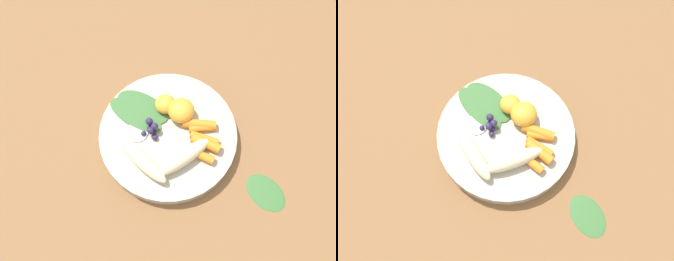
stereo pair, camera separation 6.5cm
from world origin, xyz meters
The scene contains 16 objects.
ground_plane centered at (0.00, 0.00, 0.00)m, with size 2.40×2.40×0.00m, color brown.
bowl centered at (0.00, 0.00, 0.01)m, with size 0.27×0.27×0.03m, color #B2AD9E.
banana_peeled_left centered at (-0.06, -0.02, 0.04)m, with size 0.12×0.03×0.03m, color beige.
banana_peeled_right centered at (-0.06, 0.05, 0.04)m, with size 0.12×0.03×0.03m, color beige.
orange_segment_near centered at (0.06, 0.00, 0.04)m, with size 0.04×0.04×0.03m, color #F4A833.
orange_segment_far centered at (0.04, -0.03, 0.05)m, with size 0.05×0.05×0.04m, color #F4A833.
carrot_front centered at (-0.06, -0.06, 0.04)m, with size 0.02×0.02×0.05m, color orange.
carrot_mid_left centered at (-0.03, -0.07, 0.04)m, with size 0.02×0.02×0.06m, color orange.
carrot_mid_right centered at (-0.02, -0.07, 0.04)m, with size 0.01×0.01×0.06m, color orange.
carrot_rear centered at (0.00, -0.07, 0.04)m, with size 0.01×0.01×0.05m, color orange.
carrot_small centered at (0.01, -0.06, 0.04)m, with size 0.02×0.02×0.06m, color orange.
blueberry_pile centered at (0.01, 0.03, 0.04)m, with size 0.04×0.04×0.03m.
coconut_shred_patch centered at (0.01, 0.06, 0.03)m, with size 0.04×0.04×0.00m, color white.
kale_leaf_left centered at (0.06, 0.05, 0.03)m, with size 0.12×0.06×0.01m, color #3D7038.
kale_leaf_right centered at (0.04, 0.06, 0.03)m, with size 0.12×0.05×0.01m, color #3D7038.
kale_leaf_stray centered at (-0.13, -0.18, 0.00)m, with size 0.08×0.06×0.01m, color #3D7038.
Camera 2 is at (-0.25, -0.04, 0.63)m, focal length 35.56 mm.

